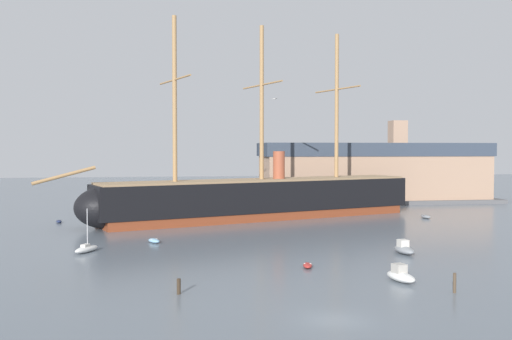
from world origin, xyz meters
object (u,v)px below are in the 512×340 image
dockside_warehouse_right (374,173)px  dinghy_distant_centre (235,210)px  seagull_in_flight (274,99)px  motorboat_foreground_right (401,275)px  mooring_piling_left_pair (455,283)px  dinghy_alongside_bow (154,241)px  dinghy_far_right (426,217)px  dinghy_near_centre (308,265)px  dinghy_far_left (59,221)px  sailboat_mid_left (86,249)px  motorboat_mid_right (404,249)px  tall_ship (262,198)px  mooring_piling_nearest (179,286)px

dockside_warehouse_right → dinghy_distant_centre: bearing=-156.5°
seagull_in_flight → motorboat_foreground_right: bearing=-72.7°
motorboat_foreground_right → mooring_piling_left_pair: size_ratio=2.36×
dinghy_alongside_bow → dinghy_far_right: 46.72m
motorboat_foreground_right → dinghy_far_right: size_ratio=1.52×
dinghy_near_centre → dinghy_far_left: 48.27m
dinghy_near_centre → dockside_warehouse_right: bearing=64.4°
sailboat_mid_left → seagull_in_flight: bearing=9.0°
motorboat_mid_right → dinghy_far_right: 33.63m
motorboat_foreground_right → dinghy_far_left: motorboat_foreground_right is taller
sailboat_mid_left → seagull_in_flight: (21.51, 3.40, 16.87)m
dinghy_distant_centre → tall_ship: bearing=-74.7°
tall_ship → mooring_piling_left_pair: tall_ship is taller
motorboat_foreground_right → seagull_in_flight: seagull_in_flight is taller
dinghy_distant_centre → mooring_piling_left_pair: size_ratio=1.66×
dinghy_alongside_bow → dinghy_far_right: bearing=22.6°
tall_ship → sailboat_mid_left: tall_ship is taller
motorboat_foreground_right → sailboat_mid_left: size_ratio=0.78×
dinghy_far_left → dinghy_distant_centre: (28.43, 11.40, 0.07)m
dinghy_near_centre → mooring_piling_left_pair: mooring_piling_left_pair is taller
motorboat_foreground_right → dinghy_near_centre: (-6.45, 6.73, -0.29)m
sailboat_mid_left → dinghy_distant_centre: (20.88, 37.98, -0.11)m
sailboat_mid_left → seagull_in_flight: seagull_in_flight is taller
dinghy_near_centre → dockside_warehouse_right: dockside_warehouse_right is taller
dinghy_far_left → dinghy_far_right: dinghy_far_right is taller
tall_ship → sailboat_mid_left: 36.12m
dinghy_alongside_bow → mooring_piling_left_pair: (23.75, -28.08, 0.53)m
sailboat_mid_left → mooring_piling_left_pair: 38.41m
dockside_warehouse_right → mooring_piling_nearest: bearing=-120.8°
dinghy_alongside_bow → mooring_piling_nearest: 25.22m
tall_ship → dinghy_distant_centre: 11.87m
dockside_warehouse_right → motorboat_mid_right: bearing=-107.5°
mooring_piling_left_pair → seagull_in_flight: size_ratio=1.30×
dockside_warehouse_right → dinghy_far_left: bearing=-157.3°
motorboat_mid_right → mooring_piling_left_pair: mooring_piling_left_pair is taller
motorboat_foreground_right → dinghy_near_centre: bearing=133.8°
dinghy_near_centre → tall_ship: bearing=87.0°
dinghy_far_left → mooring_piling_nearest: bearing=-69.8°
motorboat_mid_right → dinghy_distant_centre: size_ratio=1.40×
motorboat_foreground_right → dinghy_distant_centre: (-7.43, 56.41, -0.23)m
dinghy_near_centre → sailboat_mid_left: bearing=151.8°
dinghy_far_left → dinghy_near_centre: bearing=-52.5°
tall_ship → motorboat_foreground_right: (4.41, -45.36, -2.86)m
dinghy_far_left → dinghy_far_right: bearing=-3.3°
motorboat_mid_right → seagull_in_flight: 22.91m
sailboat_mid_left → motorboat_mid_right: size_ratio=1.31×
dinghy_near_centre → dinghy_distant_centre: 49.69m
dinghy_far_right → dinghy_distant_centre: size_ratio=0.94×
dinghy_alongside_bow → dockside_warehouse_right: 64.81m
tall_ship → dinghy_far_left: 31.61m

